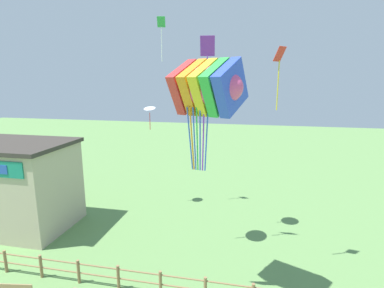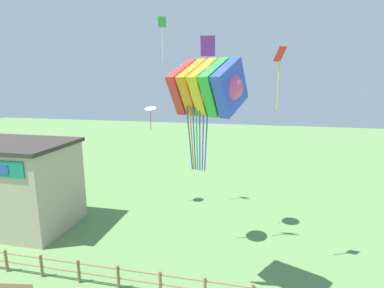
{
  "view_description": "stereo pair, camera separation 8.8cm",
  "coord_description": "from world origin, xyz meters",
  "px_view_note": "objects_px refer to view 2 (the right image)",
  "views": [
    {
      "loc": [
        2.71,
        -4.48,
        9.25
      ],
      "look_at": [
        0.0,
        8.51,
        6.43
      ],
      "focal_mm": 28.0,
      "sensor_mm": 36.0,
      "label": 1
    },
    {
      "loc": [
        2.79,
        -4.46,
        9.25
      ],
      "look_at": [
        0.0,
        8.51,
        6.43
      ],
      "focal_mm": 28.0,
      "sensor_mm": 36.0,
      "label": 2
    }
  ],
  "objects_px": {
    "seaside_building": "(12,184)",
    "kite_rainbow_parafoil": "(207,87)",
    "kite_blue_delta": "(197,110)",
    "kite_purple_streamer": "(208,53)",
    "kite_white_delta": "(150,109)",
    "kite_red_diamond": "(279,68)",
    "kite_orange_delta": "(230,80)",
    "kite_green_diamond": "(162,31)"
  },
  "relations": [
    {
      "from": "seaside_building",
      "to": "kite_rainbow_parafoil",
      "type": "xyz_separation_m",
      "value": [
        13.17,
        -3.73,
        6.21
      ]
    },
    {
      "from": "kite_blue_delta",
      "to": "kite_purple_streamer",
      "type": "distance_m",
      "value": 2.95
    },
    {
      "from": "kite_blue_delta",
      "to": "kite_white_delta",
      "type": "bearing_deg",
      "value": 131.98
    },
    {
      "from": "kite_blue_delta",
      "to": "kite_red_diamond",
      "type": "bearing_deg",
      "value": -17.05
    },
    {
      "from": "kite_blue_delta",
      "to": "kite_white_delta",
      "type": "xyz_separation_m",
      "value": [
        -4.38,
        4.86,
        -0.45
      ]
    },
    {
      "from": "kite_white_delta",
      "to": "kite_orange_delta",
      "type": "relative_size",
      "value": 0.8
    },
    {
      "from": "kite_purple_streamer",
      "to": "kite_orange_delta",
      "type": "distance_m",
      "value": 2.68
    },
    {
      "from": "kite_rainbow_parafoil",
      "to": "seaside_building",
      "type": "bearing_deg",
      "value": 164.17
    },
    {
      "from": "seaside_building",
      "to": "kite_orange_delta",
      "type": "xyz_separation_m",
      "value": [
        13.49,
        2.4,
        6.49
      ]
    },
    {
      "from": "kite_green_diamond",
      "to": "kite_red_diamond",
      "type": "bearing_deg",
      "value": -39.65
    },
    {
      "from": "kite_rainbow_parafoil",
      "to": "kite_blue_delta",
      "type": "xyz_separation_m",
      "value": [
        -1.19,
        3.99,
        -1.28
      ]
    },
    {
      "from": "kite_purple_streamer",
      "to": "kite_white_delta",
      "type": "distance_m",
      "value": 7.65
    },
    {
      "from": "kite_red_diamond",
      "to": "seaside_building",
      "type": "bearing_deg",
      "value": 176.53
    },
    {
      "from": "seaside_building",
      "to": "kite_green_diamond",
      "type": "distance_m",
      "value": 13.95
    },
    {
      "from": "kite_purple_streamer",
      "to": "kite_green_diamond",
      "type": "height_order",
      "value": "kite_green_diamond"
    },
    {
      "from": "kite_green_diamond",
      "to": "kite_orange_delta",
      "type": "relative_size",
      "value": 1.37
    },
    {
      "from": "kite_red_diamond",
      "to": "kite_blue_delta",
      "type": "bearing_deg",
      "value": 162.95
    },
    {
      "from": "kite_blue_delta",
      "to": "kite_green_diamond",
      "type": "height_order",
      "value": "kite_green_diamond"
    },
    {
      "from": "kite_white_delta",
      "to": "seaside_building",
      "type": "bearing_deg",
      "value": -146.03
    },
    {
      "from": "kite_white_delta",
      "to": "kite_orange_delta",
      "type": "height_order",
      "value": "kite_orange_delta"
    },
    {
      "from": "kite_blue_delta",
      "to": "kite_orange_delta",
      "type": "xyz_separation_m",
      "value": [
        1.52,
        2.15,
        1.56
      ]
    },
    {
      "from": "kite_white_delta",
      "to": "kite_orange_delta",
      "type": "bearing_deg",
      "value": -24.71
    },
    {
      "from": "seaside_building",
      "to": "kite_blue_delta",
      "type": "bearing_deg",
      "value": 1.22
    },
    {
      "from": "kite_orange_delta",
      "to": "kite_white_delta",
      "type": "bearing_deg",
      "value": 155.29
    },
    {
      "from": "seaside_building",
      "to": "kite_rainbow_parafoil",
      "type": "distance_m",
      "value": 15.03
    },
    {
      "from": "kite_red_diamond",
      "to": "kite_white_delta",
      "type": "bearing_deg",
      "value": 143.96
    },
    {
      "from": "kite_purple_streamer",
      "to": "kite_white_delta",
      "type": "height_order",
      "value": "kite_purple_streamer"
    },
    {
      "from": "kite_rainbow_parafoil",
      "to": "kite_blue_delta",
      "type": "height_order",
      "value": "kite_rainbow_parafoil"
    },
    {
      "from": "kite_green_diamond",
      "to": "kite_white_delta",
      "type": "xyz_separation_m",
      "value": [
        -0.99,
        -0.02,
        -5.23
      ]
    },
    {
      "from": "kite_green_diamond",
      "to": "kite_orange_delta",
      "type": "height_order",
      "value": "kite_green_diamond"
    },
    {
      "from": "kite_purple_streamer",
      "to": "kite_orange_delta",
      "type": "relative_size",
      "value": 1.32
    },
    {
      "from": "kite_white_delta",
      "to": "kite_red_diamond",
      "type": "relative_size",
      "value": 0.61
    },
    {
      "from": "kite_red_diamond",
      "to": "kite_rainbow_parafoil",
      "type": "bearing_deg",
      "value": -135.29
    },
    {
      "from": "kite_white_delta",
      "to": "kite_orange_delta",
      "type": "xyz_separation_m",
      "value": [
        5.9,
        -2.71,
        2.01
      ]
    },
    {
      "from": "kite_rainbow_parafoil",
      "to": "kite_red_diamond",
      "type": "height_order",
      "value": "kite_red_diamond"
    },
    {
      "from": "kite_white_delta",
      "to": "kite_green_diamond",
      "type": "bearing_deg",
      "value": 1.17
    },
    {
      "from": "kite_purple_streamer",
      "to": "kite_blue_delta",
      "type": "bearing_deg",
      "value": -175.03
    },
    {
      "from": "seaside_building",
      "to": "kite_green_diamond",
      "type": "relative_size",
      "value": 2.65
    },
    {
      "from": "kite_rainbow_parafoil",
      "to": "kite_green_diamond",
      "type": "bearing_deg",
      "value": 117.28
    },
    {
      "from": "seaside_building",
      "to": "kite_blue_delta",
      "type": "relative_size",
      "value": 2.48
    },
    {
      "from": "kite_orange_delta",
      "to": "kite_green_diamond",
      "type": "bearing_deg",
      "value": 150.85
    },
    {
      "from": "kite_blue_delta",
      "to": "kite_green_diamond",
      "type": "distance_m",
      "value": 7.62
    }
  ]
}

